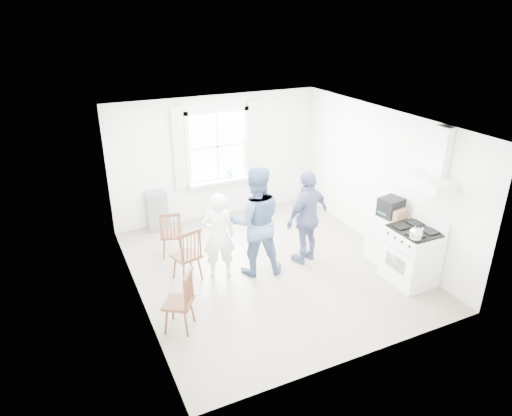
% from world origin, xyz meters
% --- Properties ---
extents(room_shell, '(4.62, 5.12, 2.64)m').
position_xyz_m(room_shell, '(0.00, 0.00, 1.30)').
color(room_shell, gray).
rests_on(room_shell, ground).
extents(window_assembly, '(1.88, 0.24, 1.70)m').
position_xyz_m(window_assembly, '(0.00, 2.45, 1.46)').
color(window_assembly, white).
rests_on(window_assembly, room_shell).
extents(range_hood, '(0.45, 0.76, 0.94)m').
position_xyz_m(range_hood, '(2.07, -1.35, 1.90)').
color(range_hood, white).
rests_on(range_hood, room_shell).
extents(shelf_unit, '(0.40, 0.30, 0.80)m').
position_xyz_m(shelf_unit, '(-1.40, 2.33, 0.40)').
color(shelf_unit, gray).
rests_on(shelf_unit, ground).
extents(gas_stove, '(0.68, 0.76, 1.12)m').
position_xyz_m(gas_stove, '(1.91, -1.35, 0.48)').
color(gas_stove, white).
rests_on(gas_stove, ground).
extents(kettle, '(0.20, 0.20, 0.29)m').
position_xyz_m(kettle, '(1.67, -1.60, 1.05)').
color(kettle, silver).
rests_on(kettle, gas_stove).
extents(low_cabinet, '(0.50, 0.55, 0.90)m').
position_xyz_m(low_cabinet, '(1.98, -0.65, 0.45)').
color(low_cabinet, white).
rests_on(low_cabinet, ground).
extents(stereo_stack, '(0.42, 0.38, 0.33)m').
position_xyz_m(stereo_stack, '(1.96, -0.68, 1.06)').
color(stereo_stack, black).
rests_on(stereo_stack, low_cabinet).
extents(cardboard_box, '(0.32, 0.25, 0.18)m').
position_xyz_m(cardboard_box, '(1.99, -0.85, 0.99)').
color(cardboard_box, '#957148').
rests_on(cardboard_box, low_cabinet).
extents(windsor_chair_a, '(0.50, 0.49, 0.97)m').
position_xyz_m(windsor_chair_a, '(-1.39, 0.16, 0.59)').
color(windsor_chair_a, '#4D2818').
rests_on(windsor_chair_a, ground).
extents(windsor_chair_b, '(0.47, 0.47, 0.91)m').
position_xyz_m(windsor_chair_b, '(-1.45, 1.08, 0.56)').
color(windsor_chair_b, '#4D2818').
rests_on(windsor_chair_b, ground).
extents(windsor_chair_c, '(0.54, 0.54, 0.94)m').
position_xyz_m(windsor_chair_c, '(-1.82, -0.98, 0.57)').
color(windsor_chair_c, '#4D2818').
rests_on(windsor_chair_c, ground).
extents(person_left, '(0.65, 0.65, 1.50)m').
position_xyz_m(person_left, '(-0.88, 0.14, 0.75)').
color(person_left, white).
rests_on(person_left, ground).
extents(person_mid, '(1.13, 1.13, 1.90)m').
position_xyz_m(person_mid, '(-0.27, 0.01, 0.95)').
color(person_mid, slate).
rests_on(person_mid, ground).
extents(person_right, '(1.27, 1.27, 1.71)m').
position_xyz_m(person_right, '(0.70, -0.04, 0.85)').
color(person_right, navy).
rests_on(person_right, ground).
extents(potted_plant, '(0.20, 0.20, 0.32)m').
position_xyz_m(potted_plant, '(0.24, 2.36, 1.01)').
color(potted_plant, '#377D39').
rests_on(potted_plant, window_assembly).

